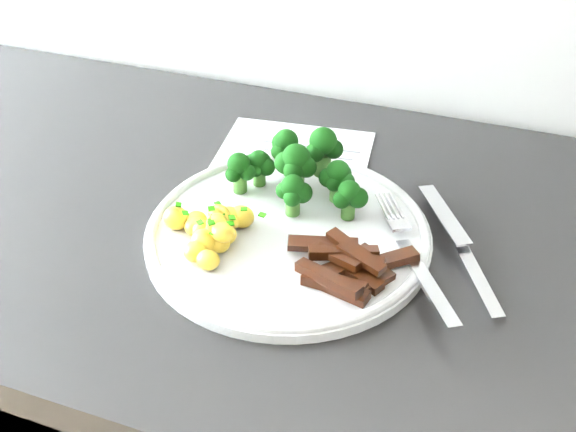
{
  "coord_description": "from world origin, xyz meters",
  "views": [
    {
      "loc": [
        0.04,
        1.11,
        1.36
      ],
      "look_at": [
        -0.16,
        1.65,
        0.93
      ],
      "focal_mm": 41.89,
      "sensor_mm": 36.0,
      "label": 1
    }
  ],
  "objects_px": {
    "potatoes": "(211,230)",
    "fork": "(416,260)",
    "plate": "(288,232)",
    "knife": "(468,262)",
    "recipe_paper": "(283,179)",
    "broccoli": "(299,167)",
    "beef_strips": "(348,266)"
  },
  "relations": [
    {
      "from": "potatoes",
      "to": "knife",
      "type": "bearing_deg",
      "value": 12.56
    },
    {
      "from": "potatoes",
      "to": "plate",
      "type": "bearing_deg",
      "value": 31.02
    },
    {
      "from": "knife",
      "to": "potatoes",
      "type": "bearing_deg",
      "value": -167.44
    },
    {
      "from": "potatoes",
      "to": "beef_strips",
      "type": "height_order",
      "value": "potatoes"
    },
    {
      "from": "broccoli",
      "to": "beef_strips",
      "type": "relative_size",
      "value": 1.23
    },
    {
      "from": "recipe_paper",
      "to": "knife",
      "type": "xyz_separation_m",
      "value": [
        0.23,
        -0.09,
        0.01
      ]
    },
    {
      "from": "plate",
      "to": "potatoes",
      "type": "relative_size",
      "value": 2.72
    },
    {
      "from": "fork",
      "to": "plate",
      "type": "bearing_deg",
      "value": 174.86
    },
    {
      "from": "fork",
      "to": "broccoli",
      "type": "bearing_deg",
      "value": 152.07
    },
    {
      "from": "knife",
      "to": "recipe_paper",
      "type": "bearing_deg",
      "value": 159.01
    },
    {
      "from": "fork",
      "to": "recipe_paper",
      "type": "bearing_deg",
      "value": 147.45
    },
    {
      "from": "potatoes",
      "to": "fork",
      "type": "xyz_separation_m",
      "value": [
        0.21,
        0.03,
        -0.0
      ]
    },
    {
      "from": "potatoes",
      "to": "fork",
      "type": "height_order",
      "value": "potatoes"
    },
    {
      "from": "knife",
      "to": "fork",
      "type": "bearing_deg",
      "value": -150.02
    },
    {
      "from": "beef_strips",
      "to": "knife",
      "type": "bearing_deg",
      "value": 29.01
    },
    {
      "from": "fork",
      "to": "knife",
      "type": "xyz_separation_m",
      "value": [
        0.05,
        0.03,
        -0.01
      ]
    },
    {
      "from": "broccoli",
      "to": "beef_strips",
      "type": "bearing_deg",
      "value": -51.68
    },
    {
      "from": "broccoli",
      "to": "knife",
      "type": "relative_size",
      "value": 0.86
    },
    {
      "from": "plate",
      "to": "knife",
      "type": "xyz_separation_m",
      "value": [
        0.19,
        0.02,
        0.0
      ]
    },
    {
      "from": "potatoes",
      "to": "knife",
      "type": "height_order",
      "value": "potatoes"
    },
    {
      "from": "plate",
      "to": "recipe_paper",
      "type": "bearing_deg",
      "value": 112.67
    },
    {
      "from": "plate",
      "to": "beef_strips",
      "type": "bearing_deg",
      "value": -30.13
    },
    {
      "from": "plate",
      "to": "beef_strips",
      "type": "distance_m",
      "value": 0.09
    },
    {
      "from": "recipe_paper",
      "to": "beef_strips",
      "type": "height_order",
      "value": "beef_strips"
    },
    {
      "from": "plate",
      "to": "broccoli",
      "type": "relative_size",
      "value": 1.85
    },
    {
      "from": "recipe_paper",
      "to": "beef_strips",
      "type": "relative_size",
      "value": 2.18
    },
    {
      "from": "fork",
      "to": "beef_strips",
      "type": "bearing_deg",
      "value": -151.76
    },
    {
      "from": "potatoes",
      "to": "knife",
      "type": "xyz_separation_m",
      "value": [
        0.26,
        0.06,
        -0.02
      ]
    },
    {
      "from": "plate",
      "to": "broccoli",
      "type": "xyz_separation_m",
      "value": [
        -0.01,
        0.07,
        0.04
      ]
    },
    {
      "from": "plate",
      "to": "broccoli",
      "type": "distance_m",
      "value": 0.08
    },
    {
      "from": "potatoes",
      "to": "broccoli",
      "type": "bearing_deg",
      "value": 61.49
    },
    {
      "from": "plate",
      "to": "potatoes",
      "type": "distance_m",
      "value": 0.08
    }
  ]
}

